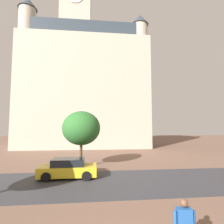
# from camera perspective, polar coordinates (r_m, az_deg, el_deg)

# --- Properties ---
(ground_plane) EXTENTS (120.00, 120.00, 0.00)m
(ground_plane) POSITION_cam_1_polar(r_m,az_deg,el_deg) (13.93, -1.57, -20.26)
(ground_plane) COLOR brown
(street_asphalt_strip) EXTENTS (120.00, 6.12, 0.00)m
(street_asphalt_strip) POSITION_cam_1_polar(r_m,az_deg,el_deg) (12.78, -1.13, -21.69)
(street_asphalt_strip) COLOR #38383D
(street_asphalt_strip) RESTS_ON ground_plane
(landmark_building) EXTENTS (23.12, 10.36, 36.39)m
(landmark_building) POSITION_cam_1_polar(r_m,az_deg,el_deg) (35.03, -9.16, 9.37)
(landmark_building) COLOR #B2A893
(landmark_building) RESTS_ON ground_plane
(car_yellow) EXTENTS (4.11, 1.95, 1.39)m
(car_yellow) POSITION_cam_1_polar(r_m,az_deg,el_deg) (13.99, -13.92, -17.24)
(car_yellow) COLOR gold
(car_yellow) RESTS_ON ground_plane
(tree_curb_far) EXTENTS (3.47, 3.47, 5.16)m
(tree_curb_far) POSITION_cam_1_polar(r_m,az_deg,el_deg) (16.57, -9.85, -5.15)
(tree_curb_far) COLOR #4C3823
(tree_curb_far) RESTS_ON ground_plane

